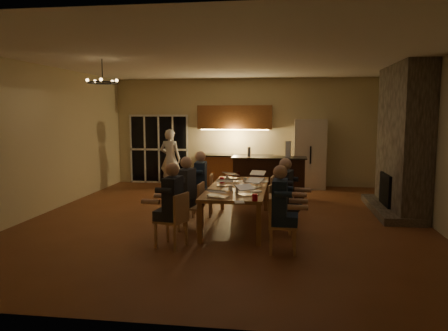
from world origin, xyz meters
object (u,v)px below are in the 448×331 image
Objects in this scene: dining_table at (238,206)px; standing_person at (170,159)px; bar_island at (269,178)px; mug_front at (230,188)px; mug_back at (227,178)px; bar_bottle at (249,152)px; person_right_mid at (285,196)px; chair_left_far at (202,195)px; laptop_e at (233,173)px; plate_left at (214,195)px; bar_blender at (288,149)px; person_left_mid at (187,194)px; plate_far at (263,181)px; laptop_c at (225,180)px; can_right at (257,182)px; laptop_b at (248,189)px; laptop_f at (257,174)px; laptop_d at (252,182)px; redcup_mid at (222,180)px; can_silver at (237,191)px; chair_right_far at (282,198)px; chandelier at (103,83)px; mug_mid at (245,180)px; laptop_a at (219,191)px; person_left_far at (201,184)px; chair_left_near at (171,220)px; person_right_near at (280,209)px; can_cola at (239,174)px; person_left_near at (173,205)px; chair_left_mid at (191,206)px; plate_near at (256,191)px; redcup_near at (255,197)px.

standing_person is (-2.41, 3.98, 0.48)m from dining_table.
bar_island is 3.17m from mug_front.
bar_bottle reaches higher than mug_back.
chair_left_far is at bearing 67.98° from person_right_mid.
laptop_e is at bearing 120.01° from chair_left_far.
bar_blender is at bearing 70.96° from plate_left.
person_left_mid is 1.82m from plate_far.
can_right is at bearing -168.27° from laptop_c.
laptop_b is 1.89m from laptop_f.
standing_person is at bearing 153.15° from laptop_d.
redcup_mid is at bearing 64.96° from person_right_mid.
redcup_mid is 1.00× the size of can_silver.
standing_person is 3.79m from mug_back.
person_left_mid is 1.47m from mug_back.
chair_right_far is (0.86, 0.53, 0.07)m from dining_table.
laptop_d is at bearing 4.19° from chandelier.
dining_table is 8.58× the size of laptop_e.
bar_island is 3.52m from laptop_b.
laptop_d is 2.67× the size of can_silver.
plate_far is (0.10, 0.43, -0.05)m from can_right.
mug_mid is at bearing -104.71° from bar_blender.
laptop_a is at bearing -49.28° from plate_left.
bar_bottle reaches higher than chair_left_far.
chair_left_far is 0.25m from person_left_far.
chair_left_near is 1.77m from person_right_near.
chair_left_far is 1.35m from mug_front.
mug_mid is 2.39m from bar_blender.
laptop_b is 1.33× the size of bar_bottle.
laptop_b is 2.22m from can_cola.
laptop_a and laptop_e have the same top height.
person_left_near is 2.21m from can_right.
person_right_mid is 4.07m from chandelier.
standing_person is at bearing 167.22° from bar_blender.
can_right is (0.08, 1.09, -0.05)m from laptop_b.
mug_front is at bearing 96.44° from laptop_b.
chair_left_mid is at bearing 114.83° from person_left_mid.
can_silver is 1.07m from can_right.
person_left_mid reaches higher than laptop_f.
mug_front is (0.74, -1.07, 0.36)m from chair_left_far.
chair_left_mid is 1.22m from laptop_b.
bar_island is 2.45m from person_left_far.
bar_blender is (0.98, 0.03, 0.08)m from bar_bottle.
can_silver reaches higher than plate_near.
person_right_near is 2.34m from plate_far.
laptop_d is 1.12m from plate_left.
mug_mid is (0.18, 1.00, 0.00)m from mug_front.
redcup_near is (-0.43, -1.87, 0.37)m from chair_right_far.
person_left_far is at bearing 143.16° from dining_table.
can_cola is (-0.63, -1.31, 0.27)m from bar_island.
person_right_near is at bearing -34.73° from redcup_near.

